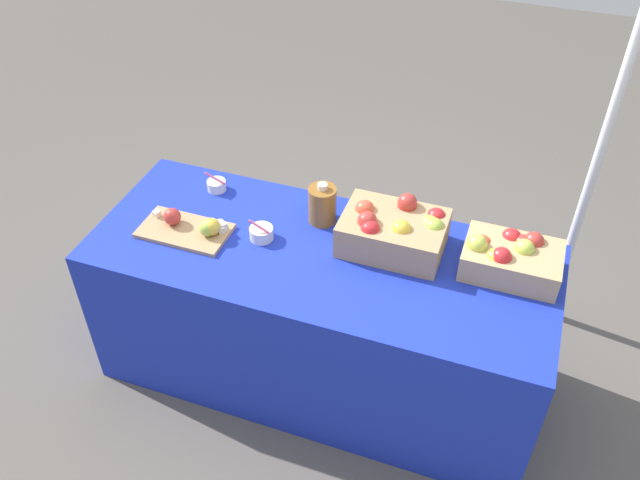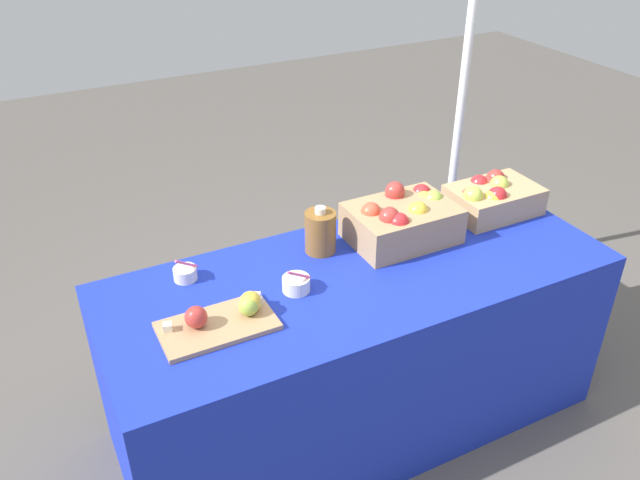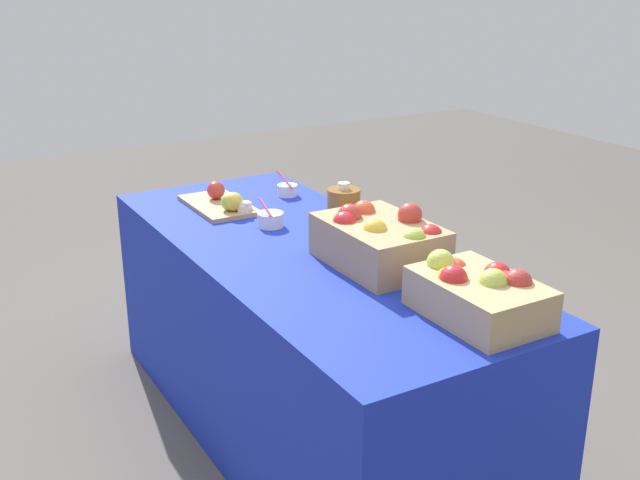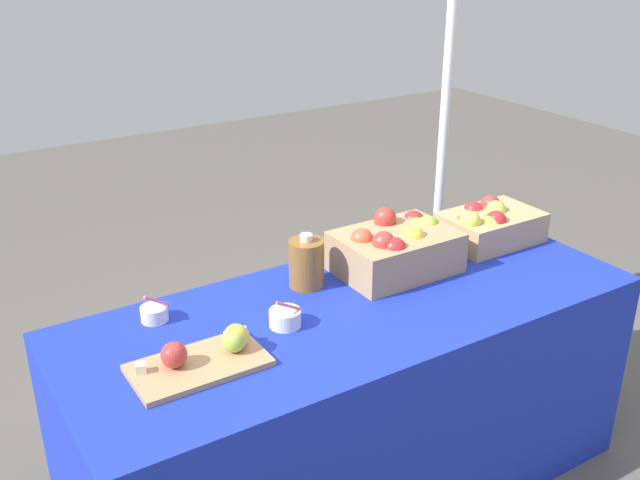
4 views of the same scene
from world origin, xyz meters
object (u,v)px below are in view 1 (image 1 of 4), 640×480
(sample_bowl_near, at_px, (217,185))
(apple_crate_left, at_px, (510,257))
(tent_pole, at_px, (606,132))
(sample_bowl_mid, at_px, (261,233))
(apple_crate_middle, at_px, (395,230))
(cutting_board_front, at_px, (191,227))
(cider_jug, at_px, (322,204))

(sample_bowl_near, bearing_deg, apple_crate_left, -4.34)
(tent_pole, bearing_deg, sample_bowl_mid, -149.62)
(apple_crate_middle, distance_m, cutting_board_front, 0.84)
(cider_jug, relative_size, tent_pole, 0.09)
(apple_crate_left, height_order, sample_bowl_near, apple_crate_left)
(cutting_board_front, xyz_separation_m, tent_pole, (1.54, 0.80, 0.31))
(apple_crate_middle, distance_m, sample_bowl_mid, 0.55)
(apple_crate_middle, relative_size, sample_bowl_near, 3.80)
(apple_crate_left, relative_size, cutting_board_front, 0.99)
(apple_crate_left, height_order, apple_crate_middle, apple_crate_middle)
(cider_jug, bearing_deg, sample_bowl_mid, -134.55)
(sample_bowl_near, distance_m, sample_bowl_mid, 0.41)
(cutting_board_front, bearing_deg, apple_crate_left, 9.46)
(apple_crate_left, relative_size, sample_bowl_near, 3.42)
(cutting_board_front, height_order, sample_bowl_near, sample_bowl_near)
(cider_jug, bearing_deg, sample_bowl_near, 174.93)
(sample_bowl_near, bearing_deg, cider_jug, -5.07)
(cutting_board_front, bearing_deg, sample_bowl_near, 96.45)
(sample_bowl_mid, distance_m, tent_pole, 1.48)
(sample_bowl_mid, relative_size, cider_jug, 0.57)
(apple_crate_middle, height_order, sample_bowl_near, apple_crate_middle)
(apple_crate_left, xyz_separation_m, tent_pole, (0.26, 0.58, 0.27))
(apple_crate_left, distance_m, cutting_board_front, 1.29)
(apple_crate_middle, bearing_deg, sample_bowl_near, 172.72)
(apple_crate_left, distance_m, tent_pole, 0.70)
(cutting_board_front, xyz_separation_m, sample_bowl_near, (-0.04, 0.31, -0.00))
(sample_bowl_near, height_order, cider_jug, cider_jug)
(tent_pole, bearing_deg, cider_jug, -153.15)
(cider_jug, distance_m, tent_pole, 1.20)
(sample_bowl_mid, bearing_deg, tent_pole, 30.38)
(sample_bowl_near, bearing_deg, sample_bowl_mid, -36.97)
(sample_bowl_mid, xyz_separation_m, cider_jug, (0.20, 0.20, 0.06))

